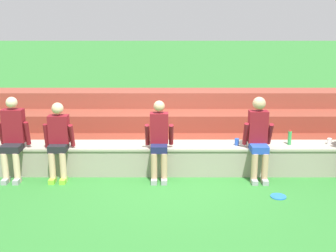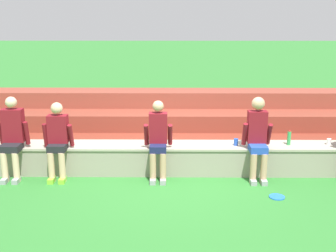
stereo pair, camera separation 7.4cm
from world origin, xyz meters
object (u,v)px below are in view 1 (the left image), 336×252
at_px(person_left_of_center, 57,139).
at_px(water_bottle_near_left, 289,138).
at_px(person_far_left, 12,136).
at_px(person_center, 158,139).
at_px(plastic_cup_right_end, 236,142).
at_px(frisbee, 277,196).
at_px(person_right_of_center, 258,136).
at_px(plastic_cup_left_end, 328,141).

bearing_deg(person_left_of_center, water_bottle_near_left, 4.20).
xyz_separation_m(person_far_left, person_center, (2.55, -0.03, -0.04)).
distance_m(plastic_cup_right_end, frisbee, 1.32).
height_order(person_left_of_center, water_bottle_near_left, person_left_of_center).
relative_size(person_right_of_center, plastic_cup_left_end, 12.97).
distance_m(person_far_left, frisbee, 4.60).
bearing_deg(person_right_of_center, plastic_cup_left_end, 12.44).
distance_m(person_right_of_center, frisbee, 1.15).
relative_size(person_far_left, plastic_cup_left_end, 12.94).
bearing_deg(plastic_cup_right_end, person_left_of_center, -175.34).
bearing_deg(person_far_left, plastic_cup_left_end, 2.88).
bearing_deg(person_left_of_center, plastic_cup_left_end, 3.76).
bearing_deg(plastic_cup_left_end, frisbee, -136.07).
bearing_deg(person_left_of_center, person_far_left, 177.56).
xyz_separation_m(person_far_left, person_left_of_center, (0.80, -0.03, -0.04)).
bearing_deg(frisbee, person_center, 156.85).
bearing_deg(plastic_cup_right_end, person_center, -169.72).
distance_m(person_left_of_center, plastic_cup_right_end, 3.15).
bearing_deg(person_left_of_center, frisbee, -12.52).
relative_size(person_left_of_center, person_right_of_center, 0.94).
height_order(person_left_of_center, person_center, person_center).
relative_size(person_far_left, water_bottle_near_left, 5.35).
bearing_deg(water_bottle_near_left, plastic_cup_left_end, 1.26).
distance_m(person_right_of_center, plastic_cup_left_end, 1.40).
xyz_separation_m(person_far_left, water_bottle_near_left, (4.90, 0.27, -0.11)).
height_order(person_center, water_bottle_near_left, person_center).
height_order(person_left_of_center, plastic_cup_right_end, person_left_of_center).
xyz_separation_m(person_left_of_center, plastic_cup_right_end, (3.14, 0.26, -0.13)).
distance_m(person_center, water_bottle_near_left, 2.37).
bearing_deg(frisbee, plastic_cup_left_end, 43.93).
bearing_deg(person_far_left, person_left_of_center, -2.44).
height_order(person_far_left, water_bottle_near_left, person_far_left).
xyz_separation_m(person_center, plastic_cup_left_end, (3.08, 0.31, -0.14)).
height_order(plastic_cup_right_end, frisbee, plastic_cup_right_end).
distance_m(water_bottle_near_left, plastic_cup_left_end, 0.73).
xyz_separation_m(person_center, person_right_of_center, (1.72, 0.01, 0.05)).
xyz_separation_m(person_far_left, plastic_cup_right_end, (3.94, 0.22, -0.18)).
bearing_deg(plastic_cup_left_end, person_right_of_center, -167.56).
bearing_deg(plastic_cup_left_end, person_left_of_center, -176.24).
bearing_deg(person_right_of_center, person_left_of_center, -179.71).
bearing_deg(frisbee, plastic_cup_right_end, 115.87).
distance_m(person_far_left, person_center, 2.55).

